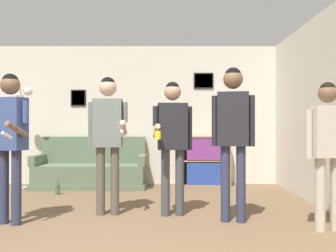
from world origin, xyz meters
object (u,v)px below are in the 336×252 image
bookshelf (207,161)px  person_player_foreground_center (108,129)px  person_watcher_holding_cup (173,133)px  person_player_foreground_left (11,131)px  floor_lamp (21,114)px  bottle_on_floor (58,189)px  person_spectator_near_bookshelf (234,125)px  person_spectator_far_right (328,140)px  couch (92,171)px

bookshelf → person_player_foreground_center: person_player_foreground_center is taller
bookshelf → person_watcher_holding_cup: size_ratio=0.56×
bookshelf → person_player_foreground_left: person_player_foreground_left is taller
bookshelf → person_player_foreground_center: (-1.49, -2.40, 0.62)m
floor_lamp → bottle_on_floor: bearing=-34.1°
person_spectator_near_bookshelf → bottle_on_floor: (-2.58, 1.78, -1.04)m
person_watcher_holding_cup → person_player_foreground_center: bearing=177.2°
person_player_foreground_left → person_spectator_far_right: bearing=-4.2°
person_spectator_near_bookshelf → person_spectator_far_right: 1.03m
floor_lamp → person_player_foreground_center: floor_lamp is taller
couch → bookshelf: bookshelf is taller
couch → person_spectator_near_bookshelf: person_spectator_near_bookshelf is taller
person_player_foreground_left → bottle_on_floor: bearing=90.3°
bookshelf → floor_lamp: 3.52m
person_spectator_far_right → couch: bearing=137.1°
bookshelf → person_spectator_near_bookshelf: person_spectator_near_bookshelf is taller
bookshelf → person_watcher_holding_cup: (-0.67, -2.44, 0.57)m
bookshelf → person_spectator_far_right: 3.31m
person_player_foreground_center → couch: bearing=106.8°
person_player_foreground_left → person_watcher_holding_cup: (1.87, 0.42, -0.03)m
person_player_foreground_center → bottle_on_floor: (-1.06, 1.42, -1.00)m
person_player_foreground_left → floor_lamp: bearing=109.2°
couch → person_player_foreground_center: person_player_foreground_center is taller
person_spectator_far_right → floor_lamp: bearing=148.2°
person_watcher_holding_cup → person_spectator_near_bookshelf: person_spectator_near_bookshelf is taller
bookshelf → person_player_foreground_center: size_ratio=0.54×
floor_lamp → bottle_on_floor: 1.62m
bookshelf → person_watcher_holding_cup: person_watcher_holding_cup is taller
person_watcher_holding_cup → person_player_foreground_left: bearing=-167.4°
bottle_on_floor → floor_lamp: bearing=145.9°
person_player_foreground_left → person_watcher_holding_cup: bearing=12.6°
person_watcher_holding_cup → person_spectator_near_bookshelf: size_ratio=0.93×
person_spectator_near_bookshelf → person_spectator_far_right: bearing=-20.9°
person_spectator_near_bookshelf → bottle_on_floor: person_spectator_near_bookshelf is taller
bookshelf → person_spectator_far_right: size_ratio=0.59×
person_player_foreground_center → person_spectator_near_bookshelf: 1.57m
bookshelf → person_player_foreground_left: size_ratio=0.54×
floor_lamp → person_player_foreground_center: 2.76m
person_player_foreground_left → couch: bearing=81.9°
bottle_on_floor → bookshelf: bearing=21.0°
floor_lamp → person_spectator_far_right: size_ratio=1.15×
bookshelf → person_spectator_far_right: person_spectator_far_right is taller
couch → person_player_foreground_left: size_ratio=1.18×
person_player_foreground_center → person_spectator_far_right: person_player_foreground_center is taller
bookshelf → floor_lamp: (-3.39, -0.41, 0.88)m
person_player_foreground_center → floor_lamp: bearing=133.6°
couch → bottle_on_floor: couch is taller
person_spectator_far_right → bottle_on_floor: bearing=148.8°
couch → person_spectator_near_bookshelf: (2.19, -2.56, 0.83)m
floor_lamp → person_spectator_near_bookshelf: bearing=-34.4°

